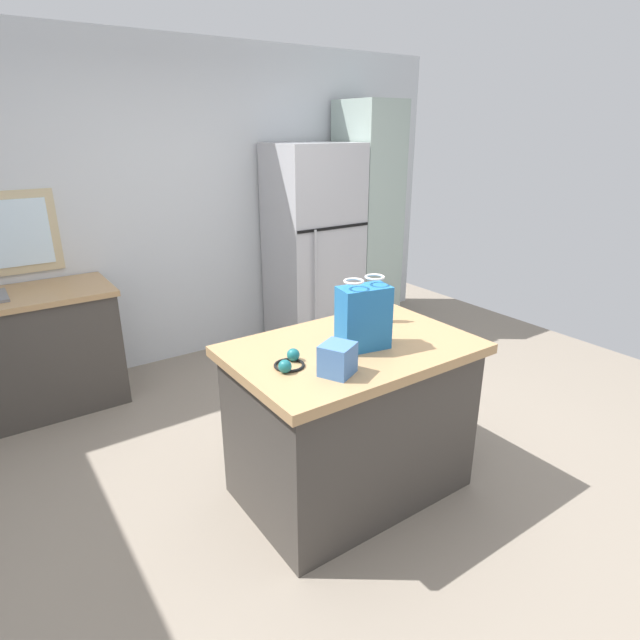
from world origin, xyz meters
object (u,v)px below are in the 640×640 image
(shopping_bag, at_px, (363,317))
(small_box, at_px, (338,359))
(refrigerator, at_px, (314,246))
(tall_cabinet, at_px, (367,220))
(kitchen_island, at_px, (351,419))
(bottle, at_px, (387,306))
(ear_defenders, at_px, (289,362))

(shopping_bag, bearing_deg, small_box, -149.57)
(refrigerator, xyz_separation_m, shopping_bag, (-1.11, -2.08, 0.15))
(tall_cabinet, bearing_deg, kitchen_island, -131.11)
(kitchen_island, distance_m, bottle, 0.68)
(small_box, bearing_deg, refrigerator, 58.20)
(bottle, bearing_deg, refrigerator, 68.20)
(shopping_bag, height_order, ear_defenders, shopping_bag)
(tall_cabinet, distance_m, shopping_bag, 2.72)
(refrigerator, height_order, ear_defenders, refrigerator)
(shopping_bag, relative_size, small_box, 2.53)
(tall_cabinet, bearing_deg, small_box, -132.11)
(tall_cabinet, height_order, small_box, tall_cabinet)
(bottle, bearing_deg, ear_defenders, -166.12)
(refrigerator, xyz_separation_m, small_box, (-1.40, -2.25, 0.05))
(kitchen_island, bearing_deg, bottle, 23.24)
(tall_cabinet, relative_size, small_box, 14.90)
(ear_defenders, bearing_deg, shopping_bag, -3.24)
(kitchen_island, bearing_deg, tall_cabinet, 48.89)
(bottle, relative_size, ear_defenders, 1.00)
(refrigerator, height_order, tall_cabinet, tall_cabinet)
(ear_defenders, bearing_deg, tall_cabinet, 43.36)
(kitchen_island, xyz_separation_m, bottle, (0.38, 0.16, 0.54))
(small_box, bearing_deg, tall_cabinet, 47.89)
(small_box, bearing_deg, shopping_bag, 30.43)
(shopping_bag, distance_m, ear_defenders, 0.46)
(shopping_bag, bearing_deg, bottle, 31.43)
(kitchen_island, bearing_deg, refrigerator, 60.88)
(refrigerator, bearing_deg, tall_cabinet, 0.02)
(refrigerator, height_order, shopping_bag, refrigerator)
(shopping_bag, distance_m, bottle, 0.43)
(small_box, xyz_separation_m, bottle, (0.65, 0.39, 0.02))
(refrigerator, xyz_separation_m, ear_defenders, (-1.54, -2.06, -0.00))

